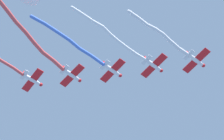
# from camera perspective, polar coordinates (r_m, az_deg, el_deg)

# --- Properties ---
(airplane_lead) EXTENTS (5.76, 7.66, 1.90)m
(airplane_lead) POSITION_cam_1_polar(r_m,az_deg,el_deg) (95.02, 11.70, 1.35)
(airplane_lead) COLOR white
(smoke_trail_lead) EXTENTS (17.30, 2.24, 3.07)m
(smoke_trail_lead) POSITION_cam_1_polar(r_m,az_deg,el_deg) (91.20, 6.59, 5.19)
(smoke_trail_lead) COLOR white
(airplane_left_wing) EXTENTS (5.78, 7.67, 1.90)m
(airplane_left_wing) POSITION_cam_1_polar(r_m,az_deg,el_deg) (94.59, 5.87, 0.66)
(airplane_left_wing) COLOR white
(smoke_trail_left_wing) EXTENTS (20.94, 3.20, 2.05)m
(smoke_trail_left_wing) POSITION_cam_1_polar(r_m,az_deg,el_deg) (90.52, -0.32, 5.06)
(smoke_trail_left_wing) COLOR white
(airplane_right_wing) EXTENTS (5.79, 7.68, 1.90)m
(airplane_right_wing) POSITION_cam_1_polar(r_m,az_deg,el_deg) (95.17, 0.06, -0.04)
(airplane_right_wing) COLOR white
(smoke_trail_right_wing) EXTENTS (20.11, 2.45, 3.15)m
(smoke_trail_right_wing) POSITION_cam_1_polar(r_m,az_deg,el_deg) (92.80, -6.11, 4.17)
(smoke_trail_right_wing) COLOR #4C75DB
(airplane_slot) EXTENTS (5.83, 7.70, 1.90)m
(airplane_slot) POSITION_cam_1_polar(r_m,az_deg,el_deg) (96.72, -5.63, -0.72)
(airplane_slot) COLOR white
(smoke_trail_slot) EXTENTS (23.47, 10.12, 3.51)m
(smoke_trail_slot) POSITION_cam_1_polar(r_m,az_deg,el_deg) (93.51, -11.98, 5.32)
(smoke_trail_slot) COLOR #DB4C4C
(airplane_trail) EXTENTS (5.75, 7.65, 1.90)m
(airplane_trail) POSITION_cam_1_polar(r_m,az_deg,el_deg) (99.19, -11.08, -1.36)
(airplane_trail) COLOR white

